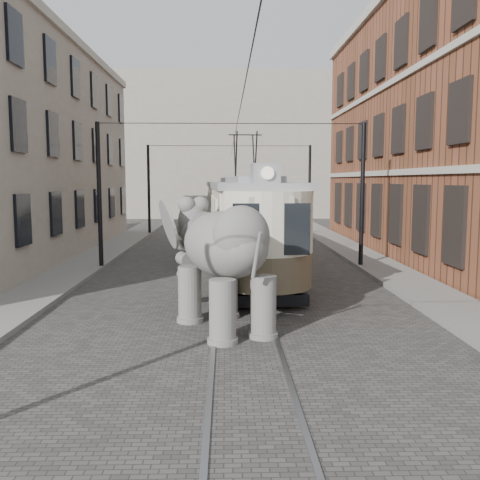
{
  "coord_description": "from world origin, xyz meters",
  "views": [
    {
      "loc": [
        -0.43,
        -15.93,
        3.66
      ],
      "look_at": [
        -0.07,
        -2.05,
        2.1
      ],
      "focal_mm": 39.91,
      "sensor_mm": 36.0,
      "label": 1
    }
  ],
  "objects": [
    {
      "name": "ground",
      "position": [
        0.0,
        0.0,
        0.0
      ],
      "size": [
        120.0,
        120.0,
        0.0
      ],
      "primitive_type": "plane",
      "color": "#474441"
    },
    {
      "name": "tram_rails",
      "position": [
        0.0,
        0.0,
        0.01
      ],
      "size": [
        1.54,
        80.0,
        0.02
      ],
      "primitive_type": null,
      "color": "slate",
      "rests_on": "ground"
    },
    {
      "name": "sidewalk_right",
      "position": [
        6.0,
        0.0,
        0.07
      ],
      "size": [
        2.0,
        60.0,
        0.15
      ],
      "primitive_type": "cube",
      "color": "slate",
      "rests_on": "ground"
    },
    {
      "name": "sidewalk_left",
      "position": [
        -6.5,
        0.0,
        0.07
      ],
      "size": [
        2.0,
        60.0,
        0.15
      ],
      "primitive_type": "cube",
      "color": "slate",
      "rests_on": "ground"
    },
    {
      "name": "brick_building",
      "position": [
        11.0,
        9.0,
        6.0
      ],
      "size": [
        8.0,
        26.0,
        12.0
      ],
      "primitive_type": "cube",
      "color": "brown",
      "rests_on": "ground"
    },
    {
      "name": "stucco_building",
      "position": [
        -11.0,
        10.0,
        5.0
      ],
      "size": [
        7.0,
        24.0,
        10.0
      ],
      "primitive_type": "cube",
      "color": "gray",
      "rests_on": "ground"
    },
    {
      "name": "distant_block",
      "position": [
        0.0,
        40.0,
        7.0
      ],
      "size": [
        28.0,
        10.0,
        14.0
      ],
      "primitive_type": "cube",
      "color": "gray",
      "rests_on": "ground"
    },
    {
      "name": "catenary",
      "position": [
        -0.2,
        5.0,
        3.0
      ],
      "size": [
        11.0,
        30.2,
        6.0
      ],
      "primitive_type": null,
      "color": "black",
      "rests_on": "ground"
    },
    {
      "name": "tram",
      "position": [
        0.34,
        5.61,
        2.76
      ],
      "size": [
        3.65,
        14.04,
        5.52
      ],
      "primitive_type": null,
      "rotation": [
        0.0,
        0.0,
        0.06
      ],
      "color": "beige",
      "rests_on": "ground"
    },
    {
      "name": "elephant",
      "position": [
        -0.47,
        -3.09,
        1.62
      ],
      "size": [
        4.87,
        6.04,
        3.25
      ],
      "primitive_type": null,
      "rotation": [
        0.0,
        0.0,
        0.43
      ],
      "color": "slate",
      "rests_on": "ground"
    }
  ]
}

